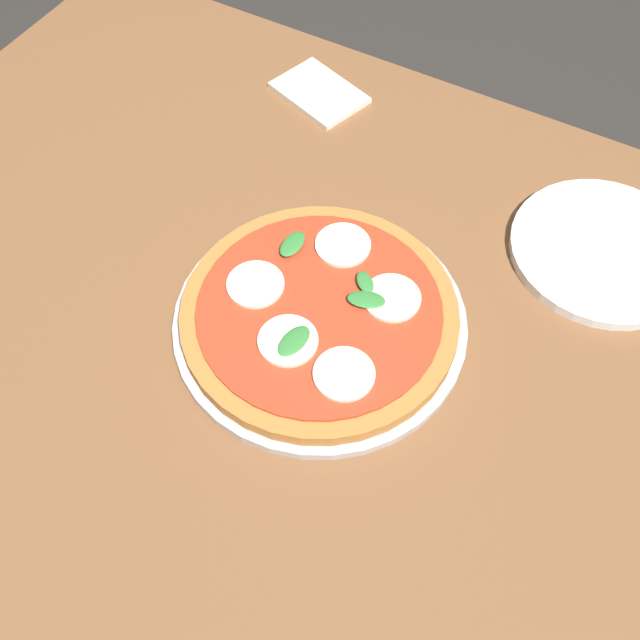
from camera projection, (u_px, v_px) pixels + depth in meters
ground_plane at (290, 547)px, 1.53m from camera, size 6.00×6.00×0.00m
dining_table at (272, 384)px, 0.97m from camera, size 1.29×1.05×0.78m
serving_tray at (320, 322)px, 0.89m from camera, size 0.35×0.35×0.01m
pizza at (320, 314)px, 0.88m from camera, size 0.32×0.32×0.03m
plate_white at (603, 250)px, 0.95m from camera, size 0.23×0.23×0.01m
napkin at (319, 93)px, 1.12m from camera, size 0.15×0.13×0.01m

